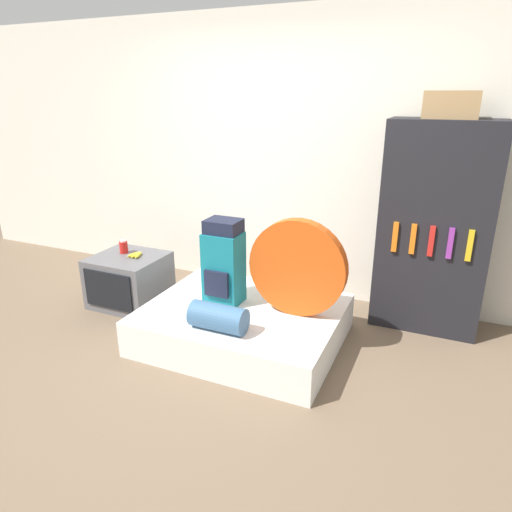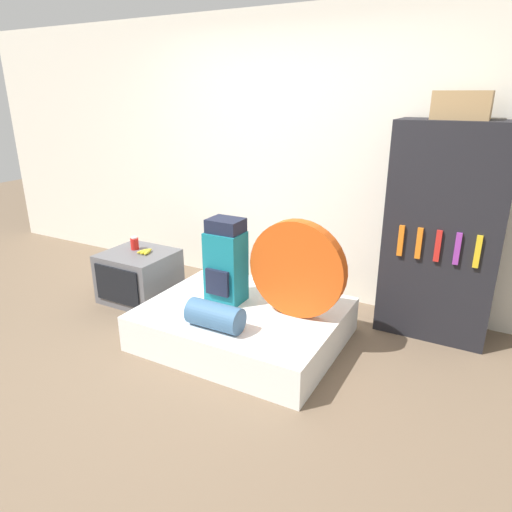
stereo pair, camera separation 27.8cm
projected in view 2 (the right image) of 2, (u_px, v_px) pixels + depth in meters
ground_plane at (186, 367)px, 3.33m from camera, size 16.00×16.00×0.00m
wall_back at (288, 159)px, 4.30m from camera, size 8.00×0.05×2.60m
bed at (244, 323)px, 3.65m from camera, size 1.50×1.21×0.29m
backpack at (226, 262)px, 3.62m from camera, size 0.29×0.26×0.68m
tent_bag at (297, 269)px, 3.36m from camera, size 0.75×0.10×0.75m
sleeping_roll at (215, 316)px, 3.26m from camera, size 0.41×0.19×0.19m
television at (139, 276)px, 4.36m from camera, size 0.63×0.59×0.47m
canister at (135, 243)px, 4.35m from camera, size 0.08×0.08×0.13m
banana_bunch at (146, 251)px, 4.26m from camera, size 0.12×0.16×0.03m
bookshelf at (443, 233)px, 3.56m from camera, size 0.85×0.45×1.71m
cardboard_box at (462, 105)px, 3.24m from camera, size 0.39×0.26×0.20m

